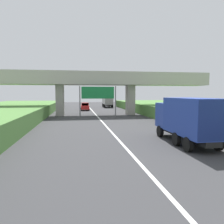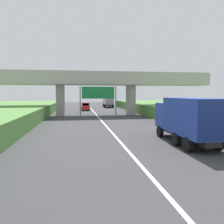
{
  "view_description": "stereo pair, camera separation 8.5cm",
  "coord_description": "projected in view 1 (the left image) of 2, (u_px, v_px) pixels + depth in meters",
  "views": [
    {
      "loc": [
        -3.3,
        1.13,
        3.75
      ],
      "look_at": [
        0.0,
        21.78,
        2.0
      ],
      "focal_mm": 35.2,
      "sensor_mm": 36.0,
      "label": 1
    },
    {
      "loc": [
        -3.21,
        1.12,
        3.75
      ],
      "look_at": [
        0.0,
        21.78,
        2.0
      ],
      "focal_mm": 35.2,
      "sensor_mm": 36.0,
      "label": 2
    }
  ],
  "objects": [
    {
      "name": "construction_barrel_4",
      "position": [
        173.0,
        126.0,
        22.66
      ],
      "size": [
        0.57,
        0.57,
        0.9
      ],
      "color": "orange",
      "rests_on": "ground"
    },
    {
      "name": "overpass_bridge",
      "position": [
        96.0,
        83.0,
        38.23
      ],
      "size": [
        40.0,
        4.8,
        7.47
      ],
      "color": "#ADA89E",
      "rests_on": "ground"
    },
    {
      "name": "overhead_highway_sign",
      "position": [
        98.0,
        94.0,
        34.9
      ],
      "size": [
        5.88,
        0.18,
        4.97
      ],
      "color": "slate",
      "rests_on": "ground"
    },
    {
      "name": "car_red",
      "position": [
        85.0,
        107.0,
        49.3
      ],
      "size": [
        1.86,
        4.1,
        1.72
      ],
      "color": "red",
      "rests_on": "ground"
    },
    {
      "name": "construction_barrel_3",
      "position": [
        196.0,
        133.0,
        18.34
      ],
      "size": [
        0.57,
        0.57,
        0.9
      ],
      "color": "orange",
      "rests_on": "ground"
    },
    {
      "name": "truck_blue",
      "position": [
        187.0,
        118.0,
        16.42
      ],
      "size": [
        2.44,
        7.3,
        3.44
      ],
      "color": "black",
      "rests_on": "ground"
    },
    {
      "name": "truck_silver",
      "position": [
        107.0,
        100.0,
        61.24
      ],
      "size": [
        2.44,
        7.3,
        3.44
      ],
      "color": "black",
      "rests_on": "ground"
    },
    {
      "name": "lane_centre_stripe",
      "position": [
        101.0,
        120.0,
        30.9
      ],
      "size": [
        0.2,
        103.37,
        0.01
      ],
      "primitive_type": "cube",
      "color": "white",
      "rests_on": "ground"
    }
  ]
}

